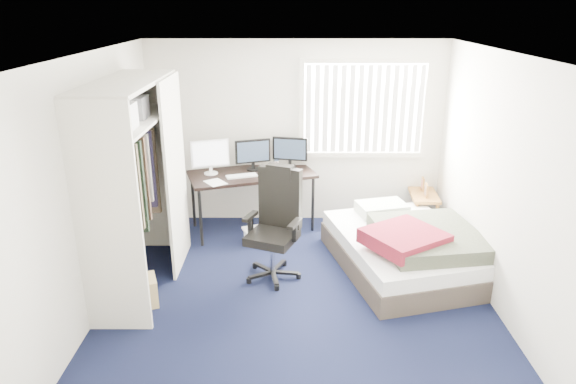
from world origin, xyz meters
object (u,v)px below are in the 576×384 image
at_px(nightstand, 423,197).
at_px(bed, 407,247).
at_px(office_chair, 275,235).
at_px(desk, 251,171).

xyz_separation_m(nightstand, bed, (-0.48, -1.26, -0.15)).
bearing_deg(office_chair, bed, 4.58).
xyz_separation_m(desk, office_chair, (0.35, -1.28, -0.34)).
relative_size(desk, office_chair, 1.41).
distance_m(desk, office_chair, 1.37).
bearing_deg(desk, bed, -31.83).
bearing_deg(office_chair, desk, 105.24).
xyz_separation_m(office_chair, bed, (1.52, 0.12, -0.21)).
distance_m(nightstand, bed, 1.35).
bearing_deg(desk, office_chair, -74.76).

